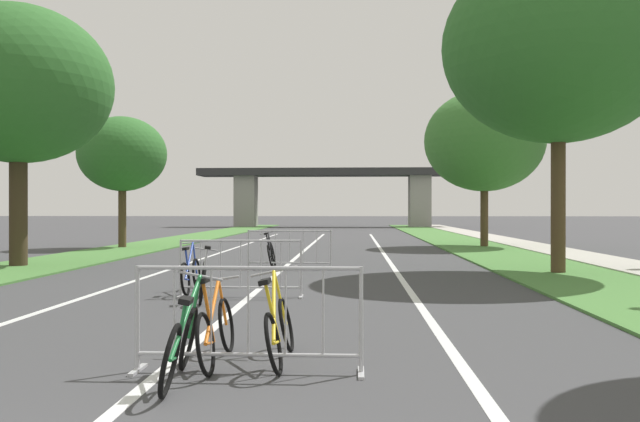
# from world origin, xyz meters

# --- Properties ---
(grass_verge_left) EXTENTS (3.09, 69.14, 0.05)m
(grass_verge_left) POSITION_xyz_m (-7.00, 28.28, 0.03)
(grass_verge_left) COLOR #477A38
(grass_verge_left) RESTS_ON ground
(grass_verge_right) EXTENTS (3.09, 69.14, 0.05)m
(grass_verge_right) POSITION_xyz_m (7.00, 28.28, 0.03)
(grass_verge_right) COLOR #477A38
(grass_verge_right) RESTS_ON ground
(sidewalk_path_right) EXTENTS (1.90, 69.14, 0.08)m
(sidewalk_path_right) POSITION_xyz_m (9.49, 28.28, 0.04)
(sidewalk_path_right) COLOR #ADA89E
(sidewalk_path_right) RESTS_ON ground
(lane_stripe_center) EXTENTS (0.14, 40.00, 0.01)m
(lane_stripe_center) POSITION_xyz_m (0.00, 20.00, 0.00)
(lane_stripe_center) COLOR silver
(lane_stripe_center) RESTS_ON ground
(lane_stripe_right_lane) EXTENTS (0.14, 40.00, 0.01)m
(lane_stripe_right_lane) POSITION_xyz_m (3.00, 20.00, 0.00)
(lane_stripe_right_lane) COLOR silver
(lane_stripe_right_lane) RESTS_ON ground
(lane_stripe_left_lane) EXTENTS (0.14, 40.00, 0.01)m
(lane_stripe_left_lane) POSITION_xyz_m (-3.00, 20.00, 0.00)
(lane_stripe_left_lane) COLOR silver
(lane_stripe_left_lane) RESTS_ON ground
(overpass_bridge) EXTENTS (24.20, 3.43, 5.29)m
(overpass_bridge) POSITION_xyz_m (0.00, 57.14, 3.81)
(overpass_bridge) COLOR #2D2D30
(overpass_bridge) RESTS_ON ground
(tree_left_oak_mid) EXTENTS (5.13, 5.13, 7.25)m
(tree_left_oak_mid) POSITION_xyz_m (-7.39, 15.49, 5.05)
(tree_left_oak_mid) COLOR #3D2D1E
(tree_left_oak_mid) RESTS_ON ground
(tree_left_cypress_far) EXTENTS (3.62, 3.62, 5.43)m
(tree_left_cypress_far) POSITION_xyz_m (-7.61, 24.30, 3.87)
(tree_left_cypress_far) COLOR #4C3823
(tree_left_cypress_far) RESTS_ON ground
(tree_right_oak_near) EXTENTS (5.69, 5.69, 8.08)m
(tree_right_oak_near) POSITION_xyz_m (6.96, 14.24, 5.65)
(tree_right_oak_near) COLOR #4C3823
(tree_right_oak_near) RESTS_ON ground
(tree_right_pine_far) EXTENTS (5.05, 5.05, 6.65)m
(tree_right_pine_far) POSITION_xyz_m (7.44, 25.77, 4.50)
(tree_right_pine_far) COLOR #4C3823
(tree_right_pine_far) RESTS_ON ground
(crowd_barrier_nearest) EXTENTS (2.27, 0.45, 1.05)m
(crowd_barrier_nearest) POSITION_xyz_m (0.86, 4.17, 0.52)
(crowd_barrier_nearest) COLOR #ADADB2
(crowd_barrier_nearest) RESTS_ON ground
(crowd_barrier_second) EXTENTS (2.28, 0.48, 1.05)m
(crowd_barrier_second) POSITION_xyz_m (-0.16, 9.66, 0.52)
(crowd_barrier_second) COLOR #ADADB2
(crowd_barrier_second) RESTS_ON ground
(crowd_barrier_third) EXTENTS (2.28, 0.50, 1.05)m
(crowd_barrier_third) POSITION_xyz_m (0.20, 15.15, 0.52)
(crowd_barrier_third) COLOR #ADADB2
(crowd_barrier_third) RESTS_ON ground
(bicycle_silver_0) EXTENTS (0.53, 1.72, 0.98)m
(bicycle_silver_0) POSITION_xyz_m (-0.73, 9.11, 0.37)
(bicycle_silver_0) COLOR black
(bicycle_silver_0) RESTS_ON ground
(bicycle_black_1) EXTENTS (0.53, 1.76, 1.01)m
(bicycle_black_1) POSITION_xyz_m (-0.36, 15.69, 0.38)
(bicycle_black_1) COLOR black
(bicycle_black_1) RESTS_ON ground
(bicycle_blue_2) EXTENTS (0.43, 1.63, 0.98)m
(bicycle_blue_2) POSITION_xyz_m (-1.22, 10.21, 0.36)
(bicycle_blue_2) COLOR black
(bicycle_blue_2) RESTS_ON ground
(bicycle_green_3) EXTENTS (0.47, 1.62, 1.00)m
(bicycle_green_3) POSITION_xyz_m (0.30, 3.75, 0.36)
(bicycle_green_3) COLOR black
(bicycle_green_3) RESTS_ON ground
(bicycle_yellow_4) EXTENTS (0.53, 1.67, 0.98)m
(bicycle_yellow_4) POSITION_xyz_m (1.12, 4.60, 0.36)
(bicycle_yellow_4) COLOR black
(bicycle_yellow_4) RESTS_ON ground
(bicycle_orange_5) EXTENTS (0.47, 1.68, 0.93)m
(bicycle_orange_5) POSITION_xyz_m (0.47, 4.53, 0.36)
(bicycle_orange_5) COLOR black
(bicycle_orange_5) RESTS_ON ground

